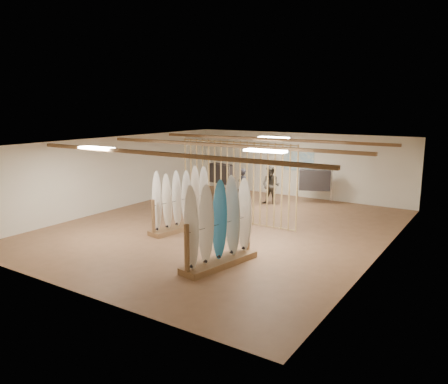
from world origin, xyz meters
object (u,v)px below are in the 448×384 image
Objects in this scene: clothing_rack_b at (315,180)px; shopper_b at (271,183)px; shopper_a at (243,185)px; rack_right at (219,238)px; clothing_rack_a at (222,174)px; rack_left at (182,209)px.

shopper_b is at bearing -158.71° from clothing_rack_b.
shopper_b is at bearing -121.26° from shopper_a.
rack_right is at bearing -75.67° from shopper_b.
shopper_a is (1.84, -1.23, -0.12)m from clothing_rack_a.
rack_right is 1.55× the size of clothing_rack_a.
shopper_b reaches higher than clothing_rack_b.
clothing_rack_a is at bearing -14.88° from shopper_a.
clothing_rack_a is 1.03× the size of clothing_rack_b.
rack_left reaches higher than clothing_rack_a.
shopper_a is at bearing -142.49° from shopper_b.
shopper_b reaches higher than clothing_rack_a.
clothing_rack_b is at bearing 40.99° from shopper_b.
shopper_b is at bearing 89.73° from rack_left.
clothing_rack_a is at bearing 168.83° from clothing_rack_b.
clothing_rack_b is (-0.69, 8.11, 0.21)m from rack_right.
rack_left reaches higher than shopper_b.
clothing_rack_b is 0.85× the size of shopper_a.
rack_right reaches higher than shopper_a.
rack_left is at bearing -131.65° from clothing_rack_b.
clothing_rack_b is (2.15, 6.04, 0.27)m from rack_left.
rack_left is at bearing 109.97° from shopper_a.
clothing_rack_a is (-4.76, 7.33, 0.24)m from rack_right.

